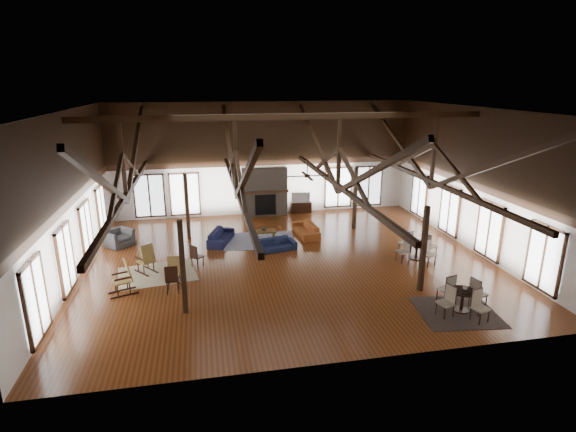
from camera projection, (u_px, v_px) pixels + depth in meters
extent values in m
plane|color=brown|center=(288.00, 261.00, 18.26)|extent=(16.00, 16.00, 0.00)
cube|color=black|center=(288.00, 110.00, 16.52)|extent=(16.00, 14.00, 0.02)
cube|color=white|center=(263.00, 159.00, 23.96)|extent=(16.00, 0.02, 6.00)
cube|color=white|center=(344.00, 255.00, 10.81)|extent=(16.00, 0.02, 6.00)
cube|color=white|center=(68.00, 199.00, 15.92)|extent=(0.02, 14.00, 6.00)
cube|color=white|center=(475.00, 181.00, 18.86)|extent=(0.02, 14.00, 6.00)
cube|color=black|center=(288.00, 117.00, 16.59)|extent=(15.60, 0.18, 0.22)
cube|color=black|center=(126.00, 195.00, 16.27)|extent=(0.16, 13.70, 0.18)
cube|color=black|center=(122.00, 158.00, 15.88)|extent=(0.14, 0.14, 2.70)
cube|color=black|center=(135.00, 148.00, 19.20)|extent=(0.15, 7.07, 3.12)
cube|color=black|center=(104.00, 183.00, 12.63)|extent=(0.15, 7.07, 3.12)
cube|color=black|center=(237.00, 190.00, 17.01)|extent=(0.16, 13.70, 0.18)
cube|color=black|center=(236.00, 155.00, 16.62)|extent=(0.14, 0.14, 2.70)
cube|color=black|center=(229.00, 145.00, 19.94)|extent=(0.15, 7.07, 3.12)
cube|color=black|center=(245.00, 177.00, 13.36)|extent=(0.15, 7.07, 3.12)
cube|color=black|center=(338.00, 186.00, 17.74)|extent=(0.16, 13.70, 0.18)
cube|color=black|center=(339.00, 151.00, 17.35)|extent=(0.14, 0.14, 2.70)
cube|color=black|center=(316.00, 143.00, 20.67)|extent=(0.15, 7.07, 3.12)
cube|color=black|center=(372.00, 172.00, 14.10)|extent=(0.15, 7.07, 3.12)
cube|color=black|center=(431.00, 181.00, 18.48)|extent=(0.16, 13.70, 0.18)
cube|color=black|center=(434.00, 149.00, 18.09)|extent=(0.14, 0.14, 2.70)
cube|color=black|center=(397.00, 141.00, 21.41)|extent=(0.15, 7.07, 3.12)
cube|color=black|center=(487.00, 167.00, 14.84)|extent=(0.15, 7.07, 3.12)
cube|color=black|center=(183.00, 267.00, 13.79)|extent=(0.16, 0.16, 3.05)
cube|color=black|center=(423.00, 249.00, 15.26)|extent=(0.16, 0.16, 3.05)
cube|color=black|center=(187.00, 207.00, 20.37)|extent=(0.16, 0.16, 3.05)
cube|color=black|center=(355.00, 198.00, 21.84)|extent=(0.16, 0.16, 3.05)
cube|color=#6E6254|center=(265.00, 192.00, 24.16)|extent=(2.40, 0.62, 2.60)
cube|color=black|center=(266.00, 205.00, 24.04)|extent=(1.10, 0.06, 1.10)
cube|color=#361E10|center=(265.00, 192.00, 23.88)|extent=(2.50, 0.20, 0.12)
cylinder|color=black|center=(307.00, 166.00, 16.24)|extent=(0.04, 0.04, 0.70)
cylinder|color=black|center=(307.00, 176.00, 16.34)|extent=(0.20, 0.20, 0.10)
cube|color=black|center=(319.00, 175.00, 16.42)|extent=(0.70, 0.12, 0.02)
cube|color=black|center=(304.00, 174.00, 16.76)|extent=(0.12, 0.70, 0.02)
cube|color=black|center=(295.00, 176.00, 16.26)|extent=(0.70, 0.12, 0.02)
cube|color=black|center=(310.00, 178.00, 15.92)|extent=(0.12, 0.70, 0.02)
imported|color=#161E3D|center=(276.00, 245.00, 19.31)|extent=(1.88, 1.08, 0.52)
imported|color=#141638|center=(221.00, 236.00, 20.25)|extent=(2.08, 1.36, 0.57)
imported|color=brown|center=(306.00, 230.00, 21.13)|extent=(2.11, 0.95, 0.60)
cube|color=brown|center=(263.00, 231.00, 20.52)|extent=(1.17, 0.58, 0.06)
cube|color=brown|center=(253.00, 238.00, 20.31)|extent=(0.06, 0.06, 0.39)
cube|color=brown|center=(252.00, 235.00, 20.67)|extent=(0.06, 0.06, 0.39)
cube|color=brown|center=(274.00, 237.00, 20.49)|extent=(0.06, 0.06, 0.39)
cube|color=brown|center=(273.00, 234.00, 20.85)|extent=(0.06, 0.06, 0.39)
imported|color=#B2B2B2|center=(264.00, 228.00, 20.52)|extent=(0.26, 0.26, 0.21)
imported|color=#363639|center=(118.00, 238.00, 19.80)|extent=(1.48, 1.48, 0.73)
cube|color=black|center=(109.00, 235.00, 20.48)|extent=(0.42, 0.42, 0.56)
cylinder|color=black|center=(107.00, 225.00, 20.35)|extent=(0.08, 0.08, 0.34)
cone|color=#ECE5C6|center=(107.00, 221.00, 20.28)|extent=(0.30, 0.30, 0.24)
cube|color=olive|center=(145.00, 261.00, 17.06)|extent=(0.70, 0.70, 0.05)
cube|color=olive|center=(148.00, 254.00, 16.82)|extent=(0.52, 0.47, 0.73)
cube|color=black|center=(141.00, 273.00, 17.03)|extent=(0.60, 0.74, 0.05)
cube|color=black|center=(151.00, 270.00, 17.34)|extent=(0.60, 0.74, 0.05)
cube|color=olive|center=(175.00, 270.00, 16.42)|extent=(0.46, 0.44, 0.05)
cube|color=olive|center=(174.00, 265.00, 16.14)|extent=(0.44, 0.20, 0.63)
cube|color=black|center=(171.00, 279.00, 16.50)|extent=(0.10, 0.77, 0.05)
cube|color=black|center=(181.00, 279.00, 16.54)|extent=(0.10, 0.77, 0.05)
cube|color=olive|center=(122.00, 281.00, 15.33)|extent=(0.65, 0.66, 0.05)
cube|color=olive|center=(128.00, 270.00, 15.34)|extent=(0.37, 0.56, 0.76)
cube|color=black|center=(125.00, 295.00, 15.27)|extent=(0.90, 0.36, 0.05)
cube|color=black|center=(122.00, 290.00, 15.63)|extent=(0.90, 0.36, 0.05)
cube|color=black|center=(197.00, 257.00, 17.58)|extent=(0.55, 0.55, 0.05)
cube|color=black|center=(194.00, 252.00, 17.37)|extent=(0.30, 0.31, 0.51)
cylinder|color=black|center=(198.00, 262.00, 17.64)|extent=(0.03, 0.03, 0.42)
cube|color=black|center=(172.00, 279.00, 15.44)|extent=(0.45, 0.45, 0.05)
cube|color=black|center=(171.00, 274.00, 15.17)|extent=(0.44, 0.06, 0.57)
cylinder|color=black|center=(173.00, 286.00, 15.51)|extent=(0.04, 0.04, 0.47)
cylinder|color=black|center=(463.00, 291.00, 14.10)|extent=(0.81, 0.81, 0.04)
cylinder|color=black|center=(462.00, 301.00, 14.19)|extent=(0.10, 0.10, 0.67)
cylinder|color=black|center=(461.00, 310.00, 14.29)|extent=(0.49, 0.49, 0.04)
cylinder|color=black|center=(417.00, 243.00, 18.27)|extent=(0.82, 0.82, 0.04)
cylinder|color=black|center=(417.00, 251.00, 18.37)|extent=(0.10, 0.10, 0.67)
cylinder|color=black|center=(416.00, 258.00, 18.47)|extent=(0.49, 0.49, 0.04)
imported|color=#B2B2B2|center=(465.00, 288.00, 14.14)|extent=(0.17, 0.17, 0.11)
imported|color=#B2B2B2|center=(415.00, 241.00, 18.26)|extent=(0.13, 0.13, 0.10)
cube|color=black|center=(301.00, 207.00, 24.89)|extent=(1.15, 0.43, 0.58)
imported|color=#B2B2B2|center=(301.00, 197.00, 24.72)|extent=(1.02, 0.24, 0.58)
cube|color=tan|center=(157.00, 274.00, 17.01)|extent=(3.11, 2.62, 0.01)
cube|color=#191D47|center=(260.00, 241.00, 20.55)|extent=(3.40, 2.70, 0.01)
cube|color=black|center=(457.00, 312.00, 14.21)|extent=(2.64, 2.45, 0.01)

